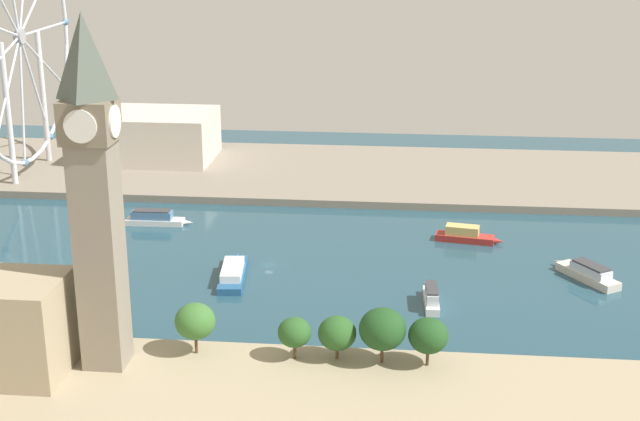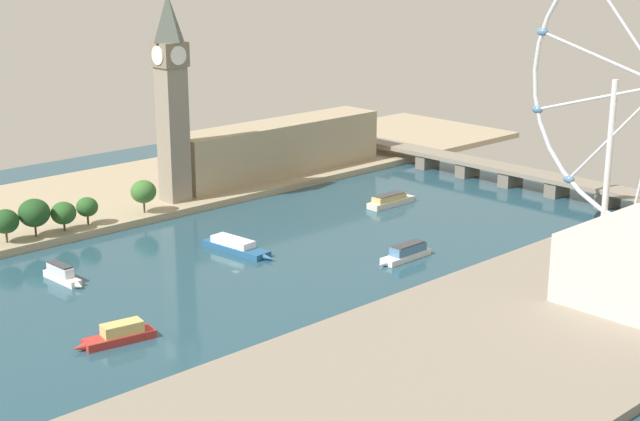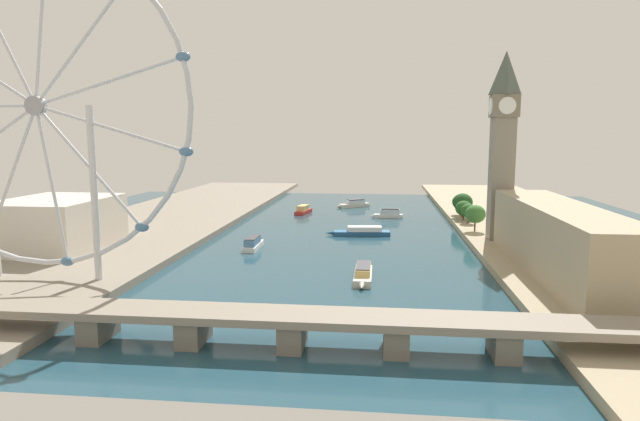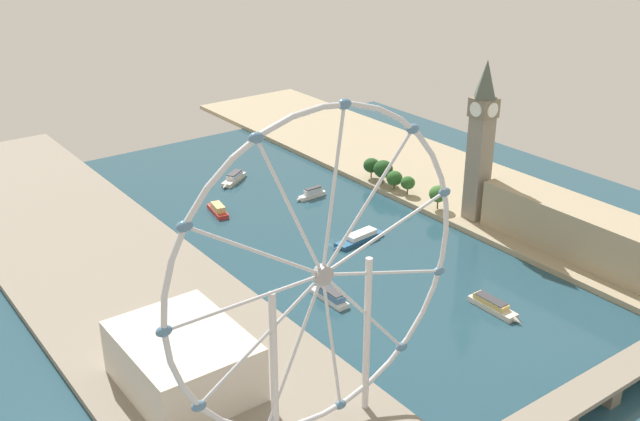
% 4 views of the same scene
% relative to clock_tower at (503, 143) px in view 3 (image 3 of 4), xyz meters
% --- Properties ---
extents(ground_plane, '(386.13, 386.13, 0.00)m').
position_rel_clock_tower_xyz_m(ground_plane, '(77.29, -28.93, -48.16)').
color(ground_plane, '#234756').
extents(riverbank_left, '(90.00, 520.00, 3.00)m').
position_rel_clock_tower_xyz_m(riverbank_left, '(-30.78, -28.93, -46.66)').
color(riverbank_left, tan).
rests_on(riverbank_left, ground_plane).
extents(riverbank_right, '(90.00, 520.00, 3.00)m').
position_rel_clock_tower_xyz_m(riverbank_right, '(185.35, -28.93, -46.66)').
color(riverbank_right, gray).
rests_on(riverbank_right, ground_plane).
extents(clock_tower, '(12.64, 12.64, 87.03)m').
position_rel_clock_tower_xyz_m(clock_tower, '(0.00, 0.00, 0.00)').
color(clock_tower, gray).
rests_on(clock_tower, riverbank_left).
extents(parliament_block, '(22.00, 113.01, 24.49)m').
position_rel_clock_tower_xyz_m(parliament_block, '(-7.12, 64.50, -32.92)').
color(parliament_block, tan).
rests_on(parliament_block, riverbank_left).
extents(tree_row_embankment, '(11.82, 69.26, 14.53)m').
position_rel_clock_tower_xyz_m(tree_row_embankment, '(7.06, -56.04, -36.83)').
color(tree_row_embankment, '#513823').
rests_on(tree_row_embankment, riverbank_left).
extents(ferris_wheel, '(109.72, 3.20, 112.92)m').
position_rel_clock_tower_xyz_m(ferris_wheel, '(170.29, 89.62, 12.64)').
color(ferris_wheel, silver).
rests_on(ferris_wheel, riverbank_right).
extents(riverside_hall, '(40.34, 51.71, 21.60)m').
position_rel_clock_tower_xyz_m(riverside_hall, '(196.80, 40.97, -34.37)').
color(riverside_hall, beige).
rests_on(riverside_hall, riverbank_right).
extents(river_bridge, '(198.13, 13.24, 8.76)m').
position_rel_clock_tower_xyz_m(river_bridge, '(77.29, 134.30, -41.78)').
color(river_bridge, gray).
rests_on(river_bridge, ground_plane).
extents(tour_boat_0, '(25.04, 18.67, 5.73)m').
position_rel_clock_tower_xyz_m(tour_boat_0, '(74.83, -131.35, -45.87)').
color(tour_boat_0, beige).
rests_on(tour_boat_0, ground_plane).
extents(tour_boat_1, '(6.25, 28.17, 5.21)m').
position_rel_clock_tower_xyz_m(tour_boat_1, '(61.96, 69.02, -45.97)').
color(tour_boat_1, beige).
rests_on(tour_boat_1, ground_plane).
extents(tour_boat_2, '(6.20, 25.27, 5.60)m').
position_rel_clock_tower_xyz_m(tour_boat_2, '(114.32, 19.72, -45.80)').
color(tour_boat_2, white).
rests_on(tour_boat_2, ground_plane).
extents(tour_boat_3, '(9.55, 24.19, 5.72)m').
position_rel_clock_tower_xyz_m(tour_boat_3, '(106.93, -94.75, -45.88)').
color(tour_boat_3, '#B22D28').
rests_on(tour_boat_3, ground_plane).
extents(tour_boat_4, '(34.29, 10.32, 4.70)m').
position_rel_clock_tower_xyz_m(tour_boat_4, '(65.38, -19.24, -46.23)').
color(tour_boat_4, '#235684').
rests_on(tour_boat_4, ground_plane).
extents(tour_boat_5, '(21.26, 4.80, 6.05)m').
position_rel_clock_tower_xyz_m(tour_boat_5, '(50.72, -81.73, -45.68)').
color(tour_boat_5, white).
rests_on(tour_boat_5, ground_plane).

